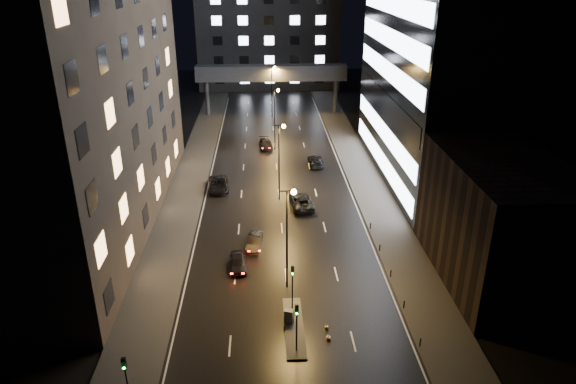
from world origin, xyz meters
The scene contains 26 objects.
ground centered at (0.00, 40.00, 0.00)m, with size 160.00×160.00×0.00m, color black.
sidewalk_left centered at (-12.50, 35.00, 0.07)m, with size 5.00×110.00×0.15m, color #383533.
sidewalk_right centered at (12.50, 35.00, 0.07)m, with size 5.00×110.00×0.15m, color #383533.
building_left centered at (-22.50, 24.00, 20.00)m, with size 15.00×48.00×40.00m, color #2D2319.
building_right_low centered at (20.00, 9.00, 6.00)m, with size 10.00×18.00×12.00m, color black.
building_right_glass centered at (25.00, 36.00, 22.50)m, with size 20.00×36.00×45.00m, color black.
building_far centered at (0.00, 98.00, 12.50)m, with size 34.00×14.00×25.00m, color #333335.
skybridge centered at (0.00, 70.00, 8.34)m, with size 30.00×3.00×10.00m.
median_island centered at (0.30, 2.00, 0.07)m, with size 1.60×8.00×0.15m, color #383533.
traffic_signal_near centered at (0.30, 4.49, 3.09)m, with size 0.28×0.34×4.40m.
traffic_signal_far centered at (0.30, -1.01, 3.09)m, with size 0.28×0.34×4.40m.
traffic_signal_corner centered at (-11.50, -6.01, 2.94)m, with size 0.28×0.34×4.40m.
bollard_row centered at (10.20, 6.50, 0.45)m, with size 0.12×25.12×0.90m.
streetlight_near centered at (0.16, 8.00, 6.50)m, with size 1.45×0.50×10.15m.
streetlight_mid_a centered at (0.16, 28.00, 6.50)m, with size 1.45×0.50×10.15m.
streetlight_mid_b centered at (0.16, 48.00, 6.50)m, with size 1.45×0.50×10.15m.
streetlight_far centered at (0.16, 68.00, 6.50)m, with size 1.45×0.50×10.15m.
car_away_a centered at (-4.75, 11.57, 0.69)m, with size 1.63×4.04×1.38m, color black.
car_away_b centered at (-3.15, 15.77, 0.66)m, with size 1.40×4.02×1.33m, color black.
car_away_c centered at (-8.15, 31.65, 0.78)m, with size 2.58×5.60×1.56m, color black.
car_away_d centered at (-1.50, 48.71, 0.71)m, with size 1.98×4.88×1.41m, color black.
car_toward_a centered at (2.72, 25.58, 0.78)m, with size 2.59×5.62×1.56m, color black.
car_toward_b centered at (5.98, 40.29, 0.74)m, with size 2.08×5.11×1.48m, color black.
utility_cabinet centered at (-0.10, 2.56, 0.76)m, with size 0.71×0.51×1.23m, color #545356.
cone_a centered at (3.00, 0.26, 0.26)m, with size 0.41×0.41×0.51m, color #E54F0C.
cone_b centered at (3.00, 1.60, 0.27)m, with size 0.37×0.37×0.53m, color orange.
Camera 1 is at (-2.02, -32.92, 28.02)m, focal length 32.00 mm.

